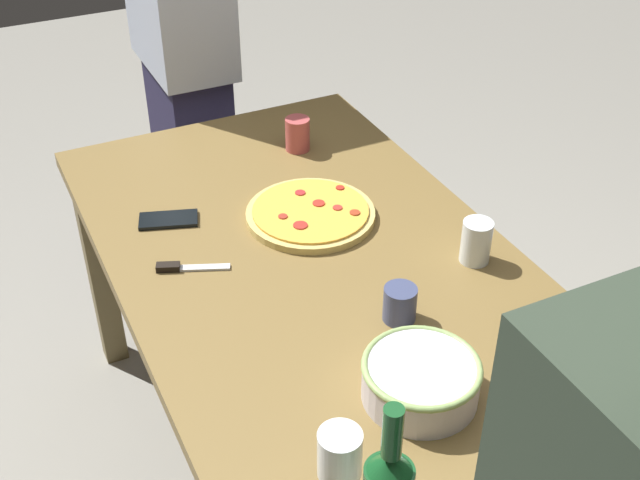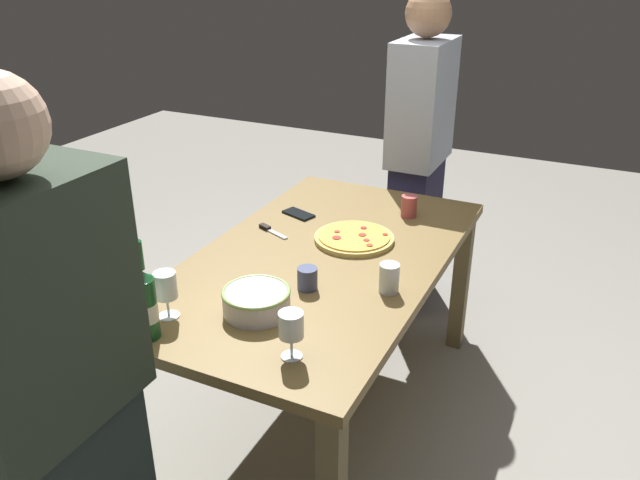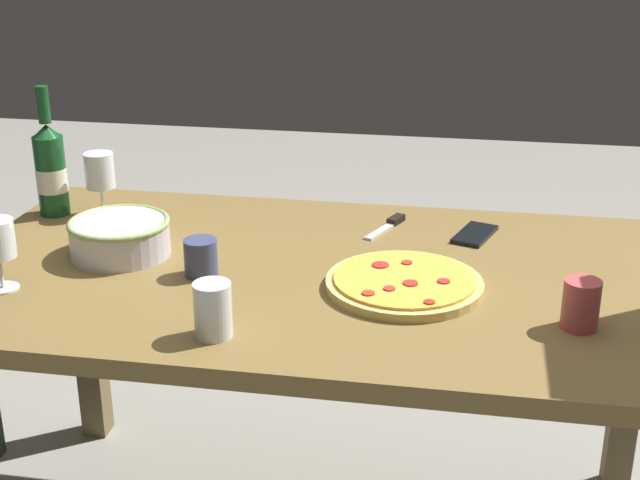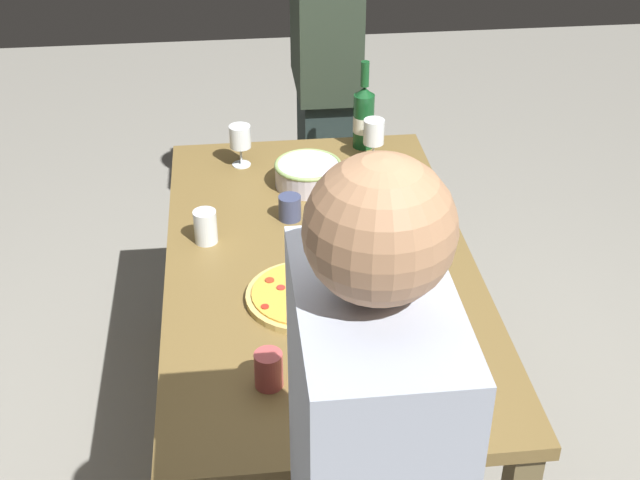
% 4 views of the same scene
% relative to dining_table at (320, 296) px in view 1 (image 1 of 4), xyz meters
% --- Properties ---
extents(ground_plane, '(8.00, 8.00, 0.00)m').
position_rel_dining_table_xyz_m(ground_plane, '(0.00, 0.00, -0.66)').
color(ground_plane, gray).
extents(dining_table, '(1.60, 0.90, 0.75)m').
position_rel_dining_table_xyz_m(dining_table, '(0.00, 0.00, 0.00)').
color(dining_table, brown).
rests_on(dining_table, ground).
extents(pizza, '(0.32, 0.32, 0.03)m').
position_rel_dining_table_xyz_m(pizza, '(0.19, -0.06, 0.11)').
color(pizza, tan).
rests_on(pizza, dining_table).
extents(serving_bowl, '(0.23, 0.23, 0.08)m').
position_rel_dining_table_xyz_m(serving_bowl, '(-0.45, 0.01, 0.14)').
color(serving_bowl, silver).
rests_on(serving_bowl, dining_table).
extents(wine_glass_near_pizza, '(0.07, 0.07, 0.16)m').
position_rel_dining_table_xyz_m(wine_glass_near_pizza, '(-0.60, 0.25, 0.20)').
color(wine_glass_near_pizza, white).
rests_on(wine_glass_near_pizza, dining_table).
extents(wine_glass_by_bottle, '(0.07, 0.07, 0.15)m').
position_rel_dining_table_xyz_m(wine_glass_by_bottle, '(-0.62, -0.21, 0.19)').
color(wine_glass_by_bottle, white).
rests_on(wine_glass_by_bottle, dining_table).
extents(cup_amber, '(0.07, 0.07, 0.08)m').
position_rel_dining_table_xyz_m(cup_amber, '(-0.24, -0.07, 0.13)').
color(cup_amber, '#3C4569').
rests_on(cup_amber, dining_table).
extents(cup_ceramic, '(0.07, 0.07, 0.10)m').
position_rel_dining_table_xyz_m(cup_ceramic, '(-0.14, -0.33, 0.15)').
color(cup_ceramic, white).
rests_on(cup_ceramic, dining_table).
extents(cup_spare, '(0.07, 0.07, 0.10)m').
position_rel_dining_table_xyz_m(cup_spare, '(0.52, -0.18, 0.14)').
color(cup_spare, '#BA4D4D').
rests_on(cup_spare, dining_table).
extents(cell_phone, '(0.11, 0.16, 0.01)m').
position_rel_dining_table_xyz_m(cell_phone, '(0.32, 0.26, 0.10)').
color(cell_phone, black).
rests_on(cell_phone, dining_table).
extents(pizza_knife, '(0.08, 0.16, 0.02)m').
position_rel_dining_table_xyz_m(pizza_knife, '(0.12, 0.29, 0.10)').
color(pizza_knife, silver).
rests_on(pizza_knife, dining_table).
extents(person_guest_left, '(0.42, 0.24, 1.65)m').
position_rel_dining_table_xyz_m(person_guest_left, '(1.10, -0.04, 0.18)').
color(person_guest_left, '#23203B').
rests_on(person_guest_left, ground).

